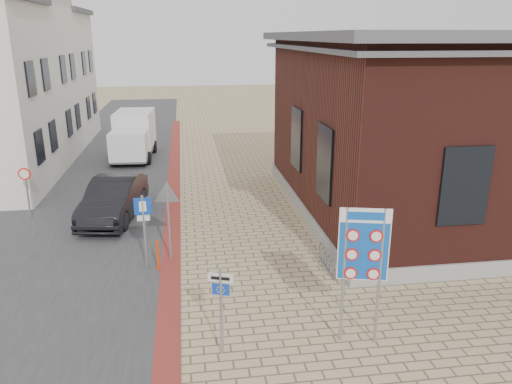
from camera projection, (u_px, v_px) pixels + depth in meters
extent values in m
plane|color=tan|center=(249.00, 314.00, 12.51)|extent=(120.00, 120.00, 0.00)
cube|color=#38383A|center=(106.00, 170.00, 25.89)|extent=(7.00, 60.00, 0.02)
cube|color=maroon|center=(173.00, 196.00, 21.66)|extent=(0.60, 40.00, 0.02)
cube|color=gray|center=(445.00, 201.00, 20.28)|extent=(12.15, 12.15, 0.50)
cube|color=#481C17|center=(455.00, 121.00, 19.31)|extent=(12.00, 12.00, 6.00)
cube|color=#505055|center=(465.00, 36.00, 18.36)|extent=(13.00, 13.00, 0.30)
cube|color=#505055|center=(464.00, 47.00, 18.48)|extent=(12.70, 12.70, 0.15)
cube|color=black|center=(325.00, 163.00, 15.85)|extent=(0.12, 1.60, 2.40)
cube|color=black|center=(297.00, 138.00, 19.63)|extent=(0.12, 1.60, 2.40)
cube|color=black|center=(465.00, 186.00, 13.42)|extent=(1.40, 0.12, 2.20)
cube|color=black|center=(39.00, 147.00, 21.00)|extent=(0.10, 1.10, 1.40)
cube|color=black|center=(53.00, 136.00, 23.26)|extent=(0.10, 1.10, 1.40)
cube|color=black|center=(30.00, 79.00, 20.16)|extent=(0.10, 1.10, 1.40)
cube|color=black|center=(45.00, 74.00, 22.42)|extent=(0.10, 1.10, 1.40)
cube|color=white|center=(1.00, 80.00, 26.64)|extent=(7.00, 6.00, 8.80)
cube|color=black|center=(69.00, 123.00, 26.66)|extent=(0.10, 1.10, 1.40)
cube|color=black|center=(78.00, 116.00, 28.93)|extent=(0.10, 1.10, 1.40)
cube|color=black|center=(63.00, 69.00, 25.82)|extent=(0.10, 1.10, 1.40)
cube|color=black|center=(72.00, 66.00, 28.08)|extent=(0.10, 1.10, 1.40)
cube|color=white|center=(33.00, 78.00, 32.43)|extent=(7.00, 6.00, 8.00)
cube|color=#505055|center=(24.00, 11.00, 31.18)|extent=(7.40, 6.40, 0.30)
cube|color=black|center=(88.00, 108.00, 32.32)|extent=(0.10, 1.10, 1.40)
cube|color=black|center=(94.00, 103.00, 34.59)|extent=(0.10, 1.10, 1.40)
cube|color=black|center=(84.00, 63.00, 31.48)|extent=(0.10, 1.10, 1.40)
cube|color=black|center=(90.00, 61.00, 33.75)|extent=(0.10, 1.10, 1.40)
torus|color=slate|center=(333.00, 269.00, 14.30)|extent=(0.04, 0.60, 0.60)
torus|color=slate|center=(330.00, 264.00, 14.58)|extent=(0.04, 0.60, 0.60)
torus|color=slate|center=(327.00, 260.00, 14.86)|extent=(0.04, 0.60, 0.60)
torus|color=slate|center=(325.00, 256.00, 15.15)|extent=(0.04, 0.60, 0.60)
torus|color=slate|center=(322.00, 252.00, 15.43)|extent=(0.04, 0.60, 0.60)
cube|color=slate|center=(327.00, 268.00, 14.94)|extent=(0.08, 1.60, 0.04)
imported|color=black|center=(114.00, 199.00, 18.86)|extent=(2.32, 4.85, 1.54)
cube|color=slate|center=(134.00, 152.00, 28.08)|extent=(2.18, 4.98, 0.23)
cube|color=white|center=(129.00, 146.00, 26.23)|extent=(1.98, 1.64, 1.44)
cube|color=black|center=(126.00, 143.00, 25.51)|extent=(1.72, 0.18, 0.72)
cube|color=white|center=(135.00, 129.00, 28.50)|extent=(2.17, 3.36, 1.99)
cylinder|color=black|center=(113.00, 159.00, 26.64)|extent=(0.27, 0.73, 0.72)
cylinder|color=black|center=(148.00, 158.00, 26.80)|extent=(0.27, 0.73, 0.72)
cylinder|color=black|center=(122.00, 147.00, 29.39)|extent=(0.27, 0.73, 0.72)
cylinder|color=black|center=(154.00, 147.00, 29.54)|extent=(0.27, 0.73, 0.72)
cylinder|color=gray|center=(344.00, 277.00, 10.96)|extent=(0.07, 0.07, 3.22)
cylinder|color=gray|center=(379.00, 278.00, 10.89)|extent=(0.07, 0.07, 3.22)
cube|color=white|center=(364.00, 245.00, 10.69)|extent=(1.08, 0.31, 1.66)
cube|color=#0F4FB4|center=(364.00, 245.00, 10.69)|extent=(1.04, 0.30, 1.61)
cube|color=white|center=(366.00, 216.00, 10.49)|extent=(1.04, 0.30, 0.31)
cylinder|color=gray|center=(221.00, 312.00, 10.67)|extent=(0.07, 0.07, 2.05)
cube|color=silver|center=(221.00, 278.00, 10.43)|extent=(0.54, 0.22, 0.20)
cube|color=#0F38B7|center=(221.00, 289.00, 10.51)|extent=(0.37, 0.16, 0.25)
cylinder|color=gray|center=(145.00, 233.00, 14.65)|extent=(0.07, 0.07, 2.28)
cube|color=#0E3EAD|center=(143.00, 206.00, 14.40)|extent=(0.50, 0.07, 0.50)
cube|color=white|center=(143.00, 218.00, 14.51)|extent=(0.37, 0.06, 0.16)
cylinder|color=gray|center=(169.00, 223.00, 15.16)|extent=(0.07, 0.07, 2.45)
cylinder|color=gray|center=(28.00, 194.00, 18.74)|extent=(0.07, 0.07, 1.99)
cylinder|color=red|center=(25.00, 174.00, 18.50)|extent=(0.47, 0.05, 0.47)
cylinder|color=red|center=(158.00, 256.00, 14.68)|extent=(0.11, 0.11, 0.97)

